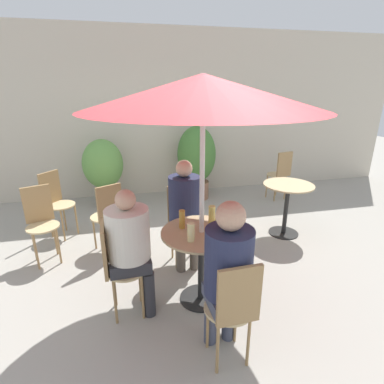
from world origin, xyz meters
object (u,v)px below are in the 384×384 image
bistro_chair_2 (234,306)px  bistro_chair_4 (281,171)px  bistro_chair_3 (41,217)px  beer_glass_3 (191,232)px  seated_person_1 (131,243)px  cafe_table_near (201,249)px  cafe_table_far (287,198)px  bistro_chair_6 (108,212)px  bistro_chair_5 (56,198)px  umbrella (203,93)px  beer_glass_1 (212,215)px  seated_person_2 (227,269)px  potted_plant_0 (103,168)px  bistro_chair_0 (182,217)px  beer_glass_2 (182,219)px  seated_person_0 (185,206)px  potted_plant_1 (197,159)px  beer_glass_0 (218,229)px  bistro_chair_1 (115,262)px

bistro_chair_2 → bistro_chair_4: (2.06, 3.16, 0.00)m
bistro_chair_3 → beer_glass_3: bistro_chair_3 is taller
bistro_chair_3 → seated_person_1: seated_person_1 is taller
cafe_table_near → cafe_table_far: (1.51, 1.11, -0.02)m
bistro_chair_6 → seated_person_1: bearing=74.8°
cafe_table_near → bistro_chair_5: bistro_chair_5 is taller
cafe_table_far → beer_glass_3: (-1.65, -1.25, 0.29)m
seated_person_1 → umbrella: size_ratio=0.58×
bistro_chair_3 → beer_glass_1: size_ratio=4.94×
bistro_chair_2 → bistro_chair_5: size_ratio=1.00×
bistro_chair_2 → beer_glass_3: bistro_chair_2 is taller
seated_person_2 → beer_glass_3: 0.53m
bistro_chair_2 → potted_plant_0: (-1.06, 3.54, 0.15)m
seated_person_2 → potted_plant_0: (-1.05, 3.40, -0.06)m
bistro_chair_5 → bistro_chair_6: (0.72, -0.66, 0.00)m
bistro_chair_0 → bistro_chair_4: bearing=34.2°
bistro_chair_5 → potted_plant_0: potted_plant_0 is taller
bistro_chair_6 → beer_glass_2: (0.74, -1.00, 0.28)m
beer_glass_1 → beer_glass_2: beer_glass_1 is taller
seated_person_0 → beer_glass_2: bearing=-106.4°
cafe_table_far → seated_person_1: (-2.16, -1.13, 0.18)m
potted_plant_0 → seated_person_1: bearing=-82.2°
seated_person_1 → bistro_chair_0: bearing=-39.2°
cafe_table_far → seated_person_1: size_ratio=0.61×
seated_person_1 → seated_person_2: 0.91m
bistro_chair_2 → potted_plant_1: size_ratio=0.68×
bistro_chair_3 → beer_glass_1: (1.80, -1.00, 0.28)m
potted_plant_0 → bistro_chair_5: bearing=-121.5°
bistro_chair_5 → beer_glass_0: (1.72, -1.95, 0.29)m
bistro_chair_1 → potted_plant_1: potted_plant_1 is taller
bistro_chair_1 → seated_person_1: bearing=-90.0°
beer_glass_1 → seated_person_1: bearing=-167.7°
beer_glass_3 → potted_plant_0: 3.04m
beer_glass_0 → beer_glass_3: bearing=175.1°
beer_glass_1 → bistro_chair_0: bearing=105.0°
bistro_chair_2 → beer_glass_0: beer_glass_0 is taller
beer_glass_1 → bistro_chair_1: bearing=-169.2°
bistro_chair_2 → beer_glass_1: beer_glass_1 is taller
umbrella → bistro_chair_4: bearing=48.5°
potted_plant_1 → beer_glass_3: bearing=-104.4°
bistro_chair_6 → beer_glass_2: size_ratio=5.14×
cafe_table_far → bistro_chair_3: bearing=179.4°
potted_plant_1 → bistro_chair_4: bearing=-16.9°
bistro_chair_0 → bistro_chair_3: (-1.63, 0.35, 0.00)m
bistro_chair_2 → beer_glass_0: (0.07, 0.62, 0.29)m
bistro_chair_0 → seated_person_0: size_ratio=0.72×
bistro_chair_0 → bistro_chair_6: size_ratio=1.00×
beer_glass_0 → beer_glass_3: beer_glass_0 is taller
seated_person_0 → potted_plant_0: bearing=112.8°
bistro_chair_2 → beer_glass_3: 0.72m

